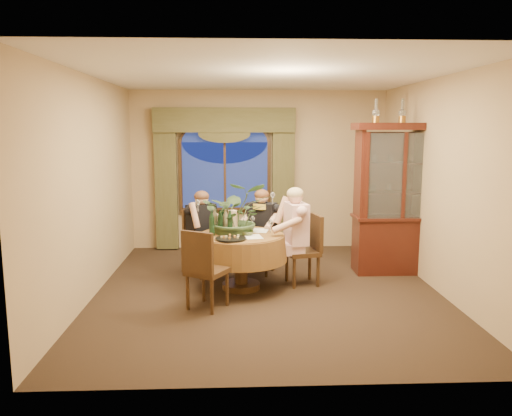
{
  "coord_description": "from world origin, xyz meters",
  "views": [
    {
      "loc": [
        -0.42,
        -6.37,
        2.13
      ],
      "look_at": [
        -0.15,
        0.11,
        1.1
      ],
      "focal_mm": 35.0,
      "sensor_mm": 36.0,
      "label": 1
    }
  ],
  "objects_px": {
    "chair_back": "(203,243)",
    "wine_bottle_2": "(226,221)",
    "person_scarf": "(262,232)",
    "oil_lamp_left": "(376,111)",
    "oil_lamp_center": "(402,111)",
    "person_pink": "(296,236)",
    "china_cabinet": "(398,199)",
    "olive_bowl": "(247,233)",
    "dining_table": "(241,261)",
    "wine_bottle_1": "(230,223)",
    "chair_right": "(302,250)",
    "person_back": "(201,233)",
    "wine_bottle_0": "(220,222)",
    "wine_bottle_3": "(223,220)",
    "wine_bottle_4": "(212,223)",
    "centerpiece_plant": "(237,189)",
    "wine_bottle_5": "(215,221)",
    "oil_lamp_right": "(429,111)",
    "chair_back_right": "(259,241)",
    "chair_front_left": "(207,269)",
    "stoneware_vase": "(232,222)"
  },
  "relations": [
    {
      "from": "oil_lamp_center",
      "to": "stoneware_vase",
      "type": "xyz_separation_m",
      "value": [
        -2.45,
        -0.63,
        -1.48
      ]
    },
    {
      "from": "dining_table",
      "to": "china_cabinet",
      "type": "xyz_separation_m",
      "value": [
        2.34,
        0.71,
        0.73
      ]
    },
    {
      "from": "oil_lamp_left",
      "to": "oil_lamp_center",
      "type": "relative_size",
      "value": 1.0
    },
    {
      "from": "person_scarf",
      "to": "oil_lamp_left",
      "type": "bearing_deg",
      "value": -155.12
    },
    {
      "from": "oil_lamp_center",
      "to": "person_pink",
      "type": "relative_size",
      "value": 0.25
    },
    {
      "from": "chair_back",
      "to": "wine_bottle_2",
      "type": "distance_m",
      "value": 0.83
    },
    {
      "from": "oil_lamp_left",
      "to": "person_scarf",
      "type": "relative_size",
      "value": 0.27
    },
    {
      "from": "person_pink",
      "to": "person_back",
      "type": "relative_size",
      "value": 1.08
    },
    {
      "from": "chair_back",
      "to": "olive_bowl",
      "type": "relative_size",
      "value": 5.55
    },
    {
      "from": "chair_right",
      "to": "chair_back_right",
      "type": "xyz_separation_m",
      "value": [
        -0.58,
        0.57,
        0.0
      ]
    },
    {
      "from": "stoneware_vase",
      "to": "wine_bottle_2",
      "type": "bearing_deg",
      "value": -160.44
    },
    {
      "from": "wine_bottle_0",
      "to": "wine_bottle_3",
      "type": "xyz_separation_m",
      "value": [
        0.03,
        0.17,
        0.0
      ]
    },
    {
      "from": "oil_lamp_left",
      "to": "person_pink",
      "type": "bearing_deg",
      "value": -154.88
    },
    {
      "from": "person_back",
      "to": "wine_bottle_5",
      "type": "relative_size",
      "value": 3.82
    },
    {
      "from": "person_pink",
      "to": "olive_bowl",
      "type": "height_order",
      "value": "person_pink"
    },
    {
      "from": "oil_lamp_center",
      "to": "stoneware_vase",
      "type": "relative_size",
      "value": 1.1
    },
    {
      "from": "chair_front_left",
      "to": "wine_bottle_1",
      "type": "xyz_separation_m",
      "value": [
        0.27,
        0.65,
        0.44
      ]
    },
    {
      "from": "person_back",
      "to": "wine_bottle_2",
      "type": "height_order",
      "value": "person_back"
    },
    {
      "from": "centerpiece_plant",
      "to": "olive_bowl",
      "type": "distance_m",
      "value": 0.61
    },
    {
      "from": "dining_table",
      "to": "wine_bottle_5",
      "type": "height_order",
      "value": "wine_bottle_5"
    },
    {
      "from": "china_cabinet",
      "to": "wine_bottle_5",
      "type": "distance_m",
      "value": 2.76
    },
    {
      "from": "oil_lamp_right",
      "to": "person_pink",
      "type": "xyz_separation_m",
      "value": [
        -1.97,
        -0.56,
        -1.71
      ]
    },
    {
      "from": "oil_lamp_center",
      "to": "wine_bottle_1",
      "type": "height_order",
      "value": "oil_lamp_center"
    },
    {
      "from": "dining_table",
      "to": "oil_lamp_left",
      "type": "height_order",
      "value": "oil_lamp_left"
    },
    {
      "from": "wine_bottle_5",
      "to": "oil_lamp_right",
      "type": "bearing_deg",
      "value": 11.33
    },
    {
      "from": "oil_lamp_center",
      "to": "wine_bottle_1",
      "type": "bearing_deg",
      "value": -162.78
    },
    {
      "from": "china_cabinet",
      "to": "olive_bowl",
      "type": "distance_m",
      "value": 2.41
    },
    {
      "from": "wine_bottle_4",
      "to": "china_cabinet",
      "type": "bearing_deg",
      "value": 16.32
    },
    {
      "from": "chair_back",
      "to": "wine_bottle_2",
      "type": "bearing_deg",
      "value": 79.43
    },
    {
      "from": "dining_table",
      "to": "wine_bottle_0",
      "type": "relative_size",
      "value": 3.75
    },
    {
      "from": "person_pink",
      "to": "stoneware_vase",
      "type": "height_order",
      "value": "person_pink"
    },
    {
      "from": "olive_bowl",
      "to": "dining_table",
      "type": "bearing_deg",
      "value": 140.45
    },
    {
      "from": "oil_lamp_right",
      "to": "wine_bottle_3",
      "type": "bearing_deg",
      "value": -169.64
    },
    {
      "from": "dining_table",
      "to": "wine_bottle_1",
      "type": "relative_size",
      "value": 3.75
    },
    {
      "from": "centerpiece_plant",
      "to": "wine_bottle_2",
      "type": "xyz_separation_m",
      "value": [
        -0.15,
        -0.1,
        -0.42
      ]
    },
    {
      "from": "wine_bottle_3",
      "to": "centerpiece_plant",
      "type": "bearing_deg",
      "value": -7.84
    },
    {
      "from": "wine_bottle_2",
      "to": "chair_front_left",
      "type": "bearing_deg",
      "value": -105.54
    },
    {
      "from": "dining_table",
      "to": "person_back",
      "type": "distance_m",
      "value": 0.89
    },
    {
      "from": "dining_table",
      "to": "chair_back_right",
      "type": "relative_size",
      "value": 1.29
    },
    {
      "from": "person_pink",
      "to": "oil_lamp_center",
      "type": "bearing_deg",
      "value": -81.32
    },
    {
      "from": "oil_lamp_left",
      "to": "person_pink",
      "type": "xyz_separation_m",
      "value": [
        -1.2,
        -0.56,
        -1.71
      ]
    },
    {
      "from": "wine_bottle_1",
      "to": "wine_bottle_2",
      "type": "distance_m",
      "value": 0.12
    },
    {
      "from": "china_cabinet",
      "to": "oil_lamp_center",
      "type": "distance_m",
      "value": 1.28
    },
    {
      "from": "chair_back_right",
      "to": "wine_bottle_4",
      "type": "height_order",
      "value": "wine_bottle_4"
    },
    {
      "from": "chair_back",
      "to": "olive_bowl",
      "type": "bearing_deg",
      "value": 91.15
    },
    {
      "from": "centerpiece_plant",
      "to": "oil_lamp_left",
      "type": "bearing_deg",
      "value": 15.77
    },
    {
      "from": "chair_right",
      "to": "chair_back",
      "type": "relative_size",
      "value": 1.0
    },
    {
      "from": "oil_lamp_center",
      "to": "chair_right",
      "type": "distance_m",
      "value": 2.48
    },
    {
      "from": "oil_lamp_center",
      "to": "wine_bottle_3",
      "type": "relative_size",
      "value": 1.03
    },
    {
      "from": "china_cabinet",
      "to": "chair_back",
      "type": "bearing_deg",
      "value": -179.03
    }
  ]
}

